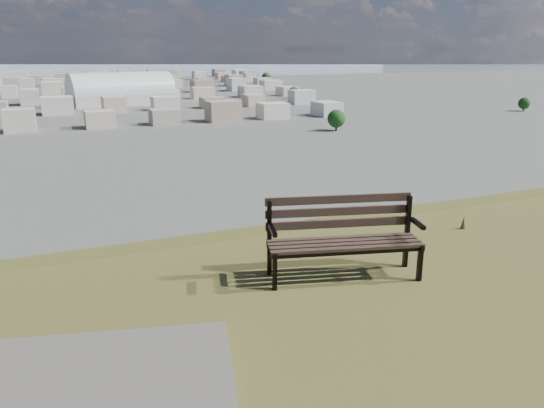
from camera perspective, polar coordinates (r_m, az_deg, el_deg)
name	(u,v)px	position (r m, az deg, el deg)	size (l,w,h in m)	color
park_bench	(343,233)	(5.78, 7.60, -3.12)	(1.71, 0.92, 0.86)	#3C2922
arena	(121,95)	(288.44, -15.89, 11.26)	(53.88, 29.94, 21.51)	#B8B8B4
city_blocks	(49,86)	(397.35, -22.91, 11.61)	(395.00, 361.00, 7.00)	beige
bay_water	(44,68)	(902.60, -23.33, 13.28)	(2400.00, 700.00, 0.12)	#8FA7B6
far_hills	(13,50)	(1406.31, -26.13, 14.63)	(2050.00, 340.00, 60.00)	#97A0BC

